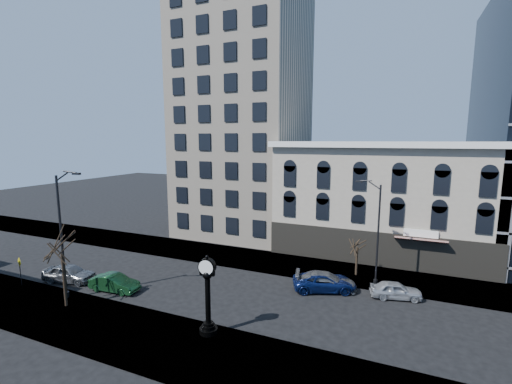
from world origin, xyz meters
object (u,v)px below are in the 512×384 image
at_px(car_near_a, 69,273).
at_px(car_near_b, 115,283).
at_px(street_lamp_near, 66,201).
at_px(street_clock, 208,298).
at_px(warning_sign, 20,266).

bearing_deg(car_near_a, car_near_b, -100.04).
distance_m(street_lamp_near, car_near_a, 8.36).
xyz_separation_m(street_clock, warning_sign, (-18.79, 0.08, -0.66)).
relative_size(street_clock, warning_sign, 2.10).
distance_m(street_clock, car_near_b, 11.14).
bearing_deg(warning_sign, car_near_a, 58.62).
bearing_deg(car_near_b, car_near_a, 86.40).
xyz_separation_m(street_lamp_near, car_near_a, (-3.50, 2.38, -7.20)).
bearing_deg(street_lamp_near, street_clock, -7.94).
height_order(street_lamp_near, car_near_a, street_lamp_near).
relative_size(street_lamp_near, car_near_b, 2.44).
bearing_deg(car_near_a, warning_sign, 117.92).
relative_size(car_near_a, car_near_b, 1.09).
bearing_deg(warning_sign, car_near_b, 36.41).
relative_size(street_clock, street_lamp_near, 0.51).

